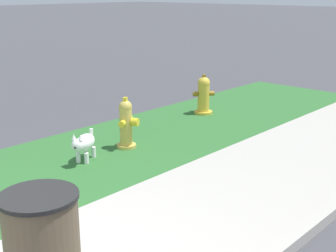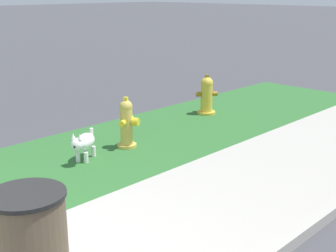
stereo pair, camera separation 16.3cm
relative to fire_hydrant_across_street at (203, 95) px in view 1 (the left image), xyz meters
name	(u,v)px [view 1 (the left image)]	position (x,y,z in m)	size (l,w,h in m)	color
fire_hydrant_across_street	(203,95)	(0.00, 0.00, 0.00)	(0.37, 0.37, 0.74)	gold
fire_hydrant_at_driveway	(126,124)	(-2.31, -0.39, 0.01)	(0.37, 0.34, 0.76)	gold
small_white_dog	(84,144)	(-3.09, -0.39, -0.10)	(0.53, 0.40, 0.45)	white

